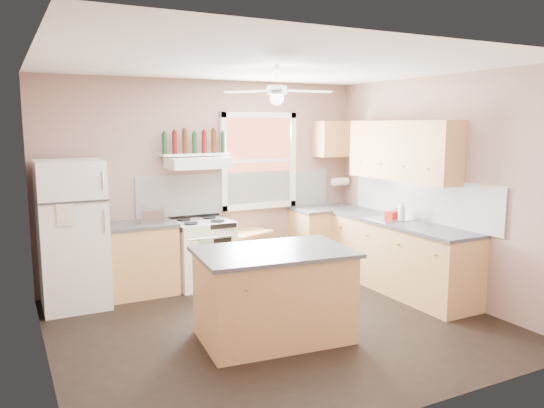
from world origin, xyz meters
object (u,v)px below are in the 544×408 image
island (274,296)px  refrigerator (72,235)px  stove (201,253)px  cart (247,254)px  toaster (153,217)px

island → refrigerator: bearing=136.3°
stove → island: size_ratio=0.61×
refrigerator → island: refrigerator is taller
island → cart: bearing=77.9°
toaster → cart: 1.51m
refrigerator → island: bearing=-49.3°
cart → refrigerator: bearing=160.9°
refrigerator → toaster: bearing=0.3°
toaster → cart: toaster is taller
stove → cart: size_ratio=1.33×
refrigerator → stove: bearing=4.4°
stove → island: (0.03, -2.02, 0.00)m
island → stove: bearing=96.5°
toaster → stove: (0.66, 0.12, -0.56)m
refrigerator → cart: bearing=4.4°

